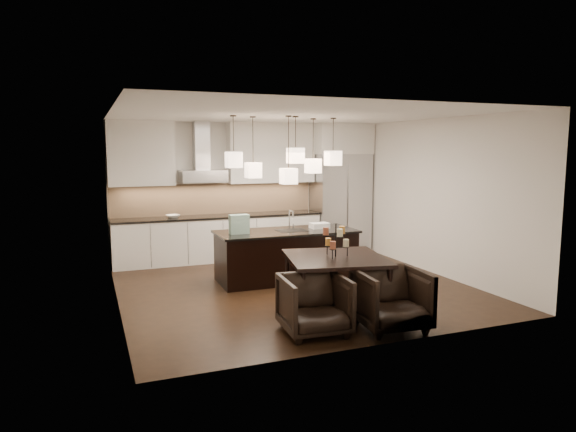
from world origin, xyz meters
name	(u,v)px	position (x,y,z in m)	size (l,w,h in m)	color
floor	(292,287)	(0.00, 0.00, -0.01)	(5.50, 5.50, 0.02)	black
ceiling	(293,114)	(0.00, 0.00, 2.81)	(5.50, 5.50, 0.02)	white
wall_back	(244,190)	(0.00, 2.76, 1.40)	(5.50, 0.02, 2.80)	silver
wall_front	(384,226)	(0.00, -2.76, 1.40)	(5.50, 0.02, 2.80)	silver
wall_left	(114,210)	(-2.76, 0.00, 1.40)	(0.02, 5.50, 2.80)	silver
wall_right	(433,196)	(2.76, 0.00, 1.40)	(0.02, 5.50, 2.80)	silver
refrigerator	(340,203)	(2.10, 2.38, 1.07)	(1.20, 0.72, 2.15)	#B7B7BA
fridge_panel	(341,139)	(2.10, 2.38, 2.47)	(1.26, 0.72, 0.65)	silver
lower_cabinets	(220,239)	(-0.62, 2.43, 0.44)	(4.21, 0.62, 0.88)	silver
countertop	(219,216)	(-0.62, 2.43, 0.90)	(4.21, 0.66, 0.04)	black
backsplash	(215,199)	(-0.62, 2.73, 1.24)	(4.21, 0.02, 0.63)	tan
upper_cab_left	(141,153)	(-2.10, 2.57, 2.17)	(1.25, 0.35, 1.25)	silver
upper_cab_right	(271,153)	(0.55, 2.57, 2.17)	(1.86, 0.35, 1.25)	silver
hood_canopy	(203,176)	(-0.93, 2.48, 1.72)	(0.90, 0.52, 0.24)	#B7B7BA
hood_chimney	(201,146)	(-0.93, 2.59, 2.32)	(0.30, 0.28, 0.96)	#B7B7BA
fruit_bowl	(173,216)	(-1.56, 2.38, 0.95)	(0.26, 0.26, 0.06)	silver
island_body	(286,256)	(0.07, 0.46, 0.41)	(2.34, 0.94, 0.82)	black
island_top	(286,232)	(0.07, 0.46, 0.84)	(2.42, 1.01, 0.04)	black
faucet	(289,219)	(0.16, 0.55, 1.04)	(0.09, 0.22, 0.36)	silver
tote_bag	(239,224)	(-0.78, 0.44, 1.02)	(0.32, 0.17, 0.32)	#20644D
food_container	(319,226)	(0.72, 0.49, 0.91)	(0.32, 0.22, 0.09)	silver
dining_table	(335,284)	(0.05, -1.46, 0.39)	(1.31, 1.31, 0.79)	black
candelabra	(336,240)	(0.05, -1.46, 1.02)	(0.38, 0.38, 0.46)	black
candle_a	(346,243)	(0.20, -1.49, 0.97)	(0.08, 0.08, 0.10)	beige
candle_b	(328,242)	(0.01, -1.32, 0.97)	(0.08, 0.08, 0.10)	#C6822F
candle_c	(333,245)	(-0.05, -1.57, 0.97)	(0.08, 0.08, 0.10)	brown
candle_d	(342,230)	(0.18, -1.39, 1.14)	(0.08, 0.08, 0.10)	#C6822F
candle_e	(326,231)	(-0.08, -1.41, 1.14)	(0.08, 0.08, 0.10)	brown
candle_f	(340,233)	(0.04, -1.60, 1.14)	(0.08, 0.08, 0.10)	beige
armchair_left	(314,305)	(-0.57, -2.13, 0.36)	(0.78, 0.80, 0.73)	black
armchair_right	(391,299)	(0.40, -2.33, 0.38)	(0.82, 0.85, 0.77)	black
pendant_a	(234,160)	(-0.84, 0.48, 2.08)	(0.24, 0.24, 0.26)	beige
pendant_b	(253,170)	(-0.45, 0.67, 1.90)	(0.24, 0.24, 0.26)	beige
pendant_c	(295,156)	(0.18, 0.32, 2.15)	(0.24, 0.24, 0.26)	beige
pendant_d	(313,166)	(0.73, 0.82, 1.95)	(0.24, 0.24, 0.26)	beige
pendant_e	(333,158)	(0.98, 0.52, 2.10)	(0.24, 0.24, 0.26)	beige
pendant_f	(289,176)	(0.03, 0.25, 1.81)	(0.24, 0.24, 0.26)	beige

